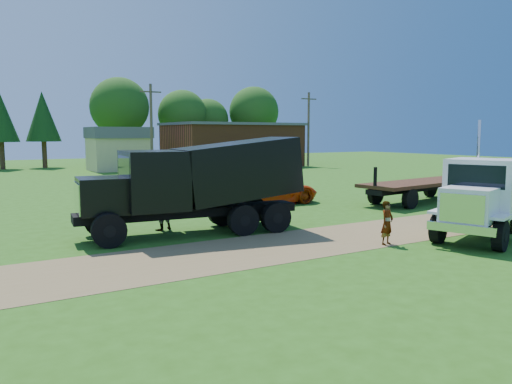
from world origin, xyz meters
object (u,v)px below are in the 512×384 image
white_semi_tractor (484,199)px  black_dump_truck (200,181)px  flatbed_trailer (421,186)px  spectator_a (387,223)px  orange_pickup (270,190)px

white_semi_tractor → black_dump_truck: size_ratio=0.84×
white_semi_tractor → flatbed_trailer: white_semi_tractor is taller
spectator_a → white_semi_tractor: bearing=-29.5°
black_dump_truck → orange_pickup: size_ratio=1.60×
flatbed_trailer → spectator_a: size_ratio=5.66×
white_semi_tractor → spectator_a: bearing=142.8°
white_semi_tractor → flatbed_trailer: size_ratio=0.85×
white_semi_tractor → spectator_a: 4.03m
white_semi_tractor → spectator_a: (-3.78, 1.19, -0.75)m
black_dump_truck → spectator_a: black_dump_truck is taller
black_dump_truck → orange_pickup: bearing=45.5°
orange_pickup → spectator_a: bearing=169.7°
black_dump_truck → orange_pickup: (7.02, 5.73, -1.32)m
white_semi_tractor → flatbed_trailer: (6.24, 8.24, -0.58)m
flatbed_trailer → spectator_a: flatbed_trailer is taller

